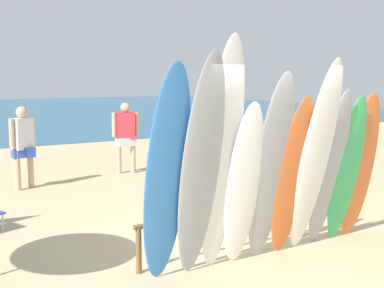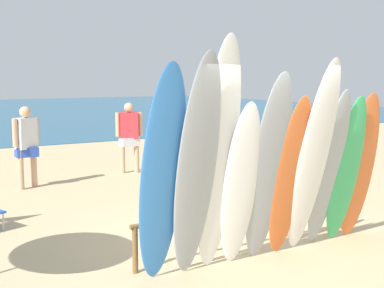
{
  "view_description": "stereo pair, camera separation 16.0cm",
  "coord_description": "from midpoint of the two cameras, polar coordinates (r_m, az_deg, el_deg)",
  "views": [
    {
      "loc": [
        -4.47,
        -5.47,
        2.36
      ],
      "look_at": [
        0.0,
        1.61,
        1.28
      ],
      "focal_mm": 48.82,
      "sensor_mm": 36.0,
      "label": 1
    },
    {
      "loc": [
        -4.33,
        -5.56,
        2.36
      ],
      "look_at": [
        0.0,
        1.61,
        1.28
      ],
      "focal_mm": 48.82,
      "sensor_mm": 36.0,
      "label": 2
    }
  ],
  "objects": [
    {
      "name": "surfboard_rack",
      "position": [
        7.3,
        7.25,
        -7.53
      ],
      "size": [
        3.67,
        0.07,
        0.61
      ],
      "color": "brown",
      "rests_on": "ground"
    },
    {
      "name": "surfboard_grey_1",
      "position": [
        6.0,
        1.31,
        -2.53
      ],
      "size": [
        0.6,
        0.63,
        2.66
      ],
      "primitive_type": "ellipsoid",
      "rotation": [
        0.19,
        0.0,
        0.08
      ],
      "color": "#999EA3",
      "rests_on": "ground"
    },
    {
      "name": "surfboard_white_3",
      "position": [
        6.45,
        6.02,
        -4.49
      ],
      "size": [
        0.52,
        0.56,
        2.09
      ],
      "primitive_type": "ellipsoid",
      "rotation": [
        0.21,
        0.0,
        -0.08
      ],
      "color": "white",
      "rests_on": "ground"
    },
    {
      "name": "beachgoer_strolling",
      "position": [
        12.92,
        -6.53,
        1.24
      ],
      "size": [
        0.63,
        0.35,
        1.74
      ],
      "rotation": [
        0.0,
        0.0,
        5.96
      ],
      "color": "tan",
      "rests_on": "ground"
    },
    {
      "name": "surfboard_blue_0",
      "position": [
        5.85,
        -2.47,
        -3.42
      ],
      "size": [
        0.58,
        0.57,
        2.54
      ],
      "primitive_type": "ellipsoid",
      "rotation": [
        0.19,
        0.0,
        0.04
      ],
      "color": "#337AD1",
      "rests_on": "ground"
    },
    {
      "name": "beachgoer_near_rack",
      "position": [
        11.57,
        -17.28,
        0.28
      ],
      "size": [
        0.61,
        0.4,
        1.75
      ],
      "rotation": [
        0.0,
        0.0,
        3.59
      ],
      "color": "tan",
      "rests_on": "ground"
    },
    {
      "name": "surfboard_white_6",
      "position": [
        7.02,
        13.75,
        -1.52
      ],
      "size": [
        0.52,
        0.8,
        2.61
      ],
      "primitive_type": "ellipsoid",
      "rotation": [
        0.27,
        0.0,
        -0.02
      ],
      "color": "white",
      "rests_on": "ground"
    },
    {
      "name": "surfboard_white_2",
      "position": [
        6.2,
        3.67,
        -1.3
      ],
      "size": [
        0.53,
        0.56,
        2.86
      ],
      "primitive_type": "ellipsoid",
      "rotation": [
        0.17,
        0.0,
        0.01
      ],
      "color": "white",
      "rests_on": "ground"
    },
    {
      "name": "surfboard_orange_5",
      "position": [
        6.91,
        11.31,
        -3.57
      ],
      "size": [
        0.54,
        0.55,
        2.14
      ],
      "primitive_type": "ellipsoid",
      "rotation": [
        0.22,
        0.0,
        0.02
      ],
      "color": "orange",
      "rests_on": "ground"
    },
    {
      "name": "ground",
      "position": [
        20.14,
        -18.31,
        0.21
      ],
      "size": [
        60.0,
        60.0,
        0.0
      ],
      "primitive_type": "plane",
      "color": "tan"
    },
    {
      "name": "surfboard_grey_4",
      "position": [
        6.62,
        9.04,
        -2.7
      ],
      "size": [
        0.55,
        0.62,
        2.44
      ],
      "primitive_type": "ellipsoid",
      "rotation": [
        0.22,
        0.0,
        -0.01
      ],
      "color": "#999EA3",
      "rests_on": "ground"
    },
    {
      "name": "surfboard_orange_9",
      "position": [
        7.96,
        18.4,
        -2.33
      ],
      "size": [
        0.59,
        0.49,
        2.15
      ],
      "primitive_type": "ellipsoid",
      "rotation": [
        0.18,
        0.0,
        -0.03
      ],
      "color": "orange",
      "rests_on": "ground"
    },
    {
      "name": "surfboard_green_8",
      "position": [
        7.71,
        17.06,
        -2.72
      ],
      "size": [
        0.54,
        0.52,
        2.12
      ],
      "primitive_type": "ellipsoid",
      "rotation": [
        0.21,
        0.0,
        -0.0
      ],
      "color": "#38B266",
      "rests_on": "ground"
    },
    {
      "name": "surfboard_grey_7",
      "position": [
        7.42,
        15.31,
        -2.65
      ],
      "size": [
        0.52,
        0.63,
        2.21
      ],
      "primitive_type": "ellipsoid",
      "rotation": [
        0.24,
        0.0,
        0.05
      ],
      "color": "#999EA3",
      "rests_on": "ground"
    }
  ]
}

